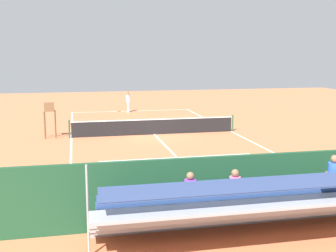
{
  "coord_description": "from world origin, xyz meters",
  "views": [
    {
      "loc": [
        4.71,
        25.69,
        5.01
      ],
      "look_at": [
        0.0,
        4.0,
        1.2
      ],
      "focal_mm": 46.09,
      "sensor_mm": 36.0,
      "label": 1
    }
  ],
  "objects_px": {
    "courtside_bench": "(286,190)",
    "umpire_chair": "(50,116)",
    "bleacher_stand": "(264,204)",
    "equipment_bag": "(244,206)",
    "tennis_ball_near": "(135,114)",
    "tennis_net": "(154,126)",
    "tennis_player": "(128,100)",
    "tennis_ball_far": "(144,116)",
    "tennis_racket": "(122,111)"
  },
  "relations": [
    {
      "from": "tennis_player",
      "to": "tennis_racket",
      "type": "bearing_deg",
      "value": -47.11
    },
    {
      "from": "umpire_chair",
      "to": "equipment_bag",
      "type": "xyz_separation_m",
      "value": [
        -6.66,
        13.6,
        -1.13
      ]
    },
    {
      "from": "courtside_bench",
      "to": "tennis_player",
      "type": "height_order",
      "value": "tennis_player"
    },
    {
      "from": "tennis_racket",
      "to": "umpire_chair",
      "type": "bearing_deg",
      "value": 63.09
    },
    {
      "from": "umpire_chair",
      "to": "tennis_racket",
      "type": "distance_m",
      "value": 12.03
    },
    {
      "from": "courtside_bench",
      "to": "tennis_ball_far",
      "type": "bearing_deg",
      "value": -86.34
    },
    {
      "from": "courtside_bench",
      "to": "tennis_ball_far",
      "type": "distance_m",
      "value": 21.02
    },
    {
      "from": "umpire_chair",
      "to": "tennis_ball_far",
      "type": "distance_m",
      "value": 10.22
    },
    {
      "from": "tennis_player",
      "to": "tennis_ball_far",
      "type": "bearing_deg",
      "value": 109.34
    },
    {
      "from": "courtside_bench",
      "to": "tennis_ball_near",
      "type": "relative_size",
      "value": 27.27
    },
    {
      "from": "tennis_ball_near",
      "to": "courtside_bench",
      "type": "bearing_deg",
      "value": 95.04
    },
    {
      "from": "equipment_bag",
      "to": "tennis_player",
      "type": "relative_size",
      "value": 0.47
    },
    {
      "from": "tennis_ball_near",
      "to": "tennis_ball_far",
      "type": "bearing_deg",
      "value": 117.63
    },
    {
      "from": "equipment_bag",
      "to": "tennis_racket",
      "type": "bearing_deg",
      "value": -87.07
    },
    {
      "from": "tennis_net",
      "to": "tennis_player",
      "type": "distance_m",
      "value": 10.39
    },
    {
      "from": "umpire_chair",
      "to": "tennis_ball_near",
      "type": "height_order",
      "value": "umpire_chair"
    },
    {
      "from": "tennis_player",
      "to": "tennis_ball_far",
      "type": "height_order",
      "value": "tennis_player"
    },
    {
      "from": "tennis_player",
      "to": "tennis_ball_near",
      "type": "xyz_separation_m",
      "value": [
        -0.33,
        1.5,
        -0.98
      ]
    },
    {
      "from": "bleacher_stand",
      "to": "umpire_chair",
      "type": "distance_m",
      "value": 16.83
    },
    {
      "from": "equipment_bag",
      "to": "tennis_player",
      "type": "bearing_deg",
      "value": -88.12
    },
    {
      "from": "umpire_chair",
      "to": "tennis_player",
      "type": "height_order",
      "value": "umpire_chair"
    },
    {
      "from": "courtside_bench",
      "to": "tennis_player",
      "type": "distance_m",
      "value": 23.76
    },
    {
      "from": "umpire_chair",
      "to": "tennis_ball_far",
      "type": "relative_size",
      "value": 32.42
    },
    {
      "from": "bleacher_stand",
      "to": "equipment_bag",
      "type": "xyz_separation_m",
      "value": [
        -0.26,
        -1.96,
        -0.76
      ]
    },
    {
      "from": "equipment_bag",
      "to": "tennis_ball_far",
      "type": "height_order",
      "value": "equipment_bag"
    },
    {
      "from": "tennis_player",
      "to": "equipment_bag",
      "type": "bearing_deg",
      "value": 91.88
    },
    {
      "from": "bleacher_stand",
      "to": "tennis_player",
      "type": "height_order",
      "value": "bleacher_stand"
    },
    {
      "from": "tennis_net",
      "to": "tennis_ball_near",
      "type": "distance_m",
      "value": 8.88
    },
    {
      "from": "equipment_bag",
      "to": "tennis_player",
      "type": "distance_m",
      "value": 23.8
    },
    {
      "from": "tennis_net",
      "to": "courtside_bench",
      "type": "bearing_deg",
      "value": 98.38
    },
    {
      "from": "tennis_net",
      "to": "tennis_racket",
      "type": "height_order",
      "value": "tennis_net"
    },
    {
      "from": "umpire_chair",
      "to": "equipment_bag",
      "type": "distance_m",
      "value": 15.18
    },
    {
      "from": "courtside_bench",
      "to": "umpire_chair",
      "type": "bearing_deg",
      "value": -58.81
    },
    {
      "from": "tennis_net",
      "to": "umpire_chair",
      "type": "height_order",
      "value": "umpire_chair"
    },
    {
      "from": "tennis_net",
      "to": "umpire_chair",
      "type": "distance_m",
      "value": 6.26
    },
    {
      "from": "umpire_chair",
      "to": "tennis_racket",
      "type": "bearing_deg",
      "value": -116.91
    },
    {
      "from": "umpire_chair",
      "to": "courtside_bench",
      "type": "relative_size",
      "value": 1.19
    },
    {
      "from": "umpire_chair",
      "to": "tennis_player",
      "type": "relative_size",
      "value": 1.11
    },
    {
      "from": "bleacher_stand",
      "to": "tennis_racket",
      "type": "relative_size",
      "value": 15.62
    },
    {
      "from": "bleacher_stand",
      "to": "tennis_player",
      "type": "relative_size",
      "value": 4.7
    },
    {
      "from": "tennis_net",
      "to": "equipment_bag",
      "type": "relative_size",
      "value": 11.44
    },
    {
      "from": "tennis_net",
      "to": "tennis_racket",
      "type": "xyz_separation_m",
      "value": [
        0.79,
        -10.87,
        -0.49
      ]
    },
    {
      "from": "courtside_bench",
      "to": "tennis_player",
      "type": "xyz_separation_m",
      "value": [
        2.28,
        -23.64,
        0.46
      ]
    },
    {
      "from": "tennis_net",
      "to": "courtside_bench",
      "type": "distance_m",
      "value": 13.42
    },
    {
      "from": "bleacher_stand",
      "to": "courtside_bench",
      "type": "relative_size",
      "value": 5.03
    },
    {
      "from": "bleacher_stand",
      "to": "tennis_ball_far",
      "type": "height_order",
      "value": "bleacher_stand"
    },
    {
      "from": "umpire_chair",
      "to": "tennis_racket",
      "type": "xyz_separation_m",
      "value": [
        -5.41,
        -10.67,
        -1.3
      ]
    },
    {
      "from": "courtside_bench",
      "to": "tennis_ball_near",
      "type": "distance_m",
      "value": 22.23
    },
    {
      "from": "tennis_net",
      "to": "courtside_bench",
      "type": "xyz_separation_m",
      "value": [
        -1.96,
        13.27,
        0.06
      ]
    },
    {
      "from": "tennis_net",
      "to": "tennis_ball_near",
      "type": "bearing_deg",
      "value": -90.02
    }
  ]
}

